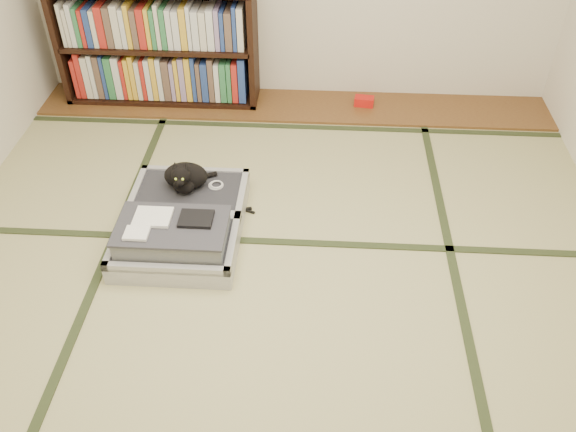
{
  "coord_description": "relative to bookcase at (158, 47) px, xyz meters",
  "views": [
    {
      "loc": [
        0.21,
        -2.27,
        2.45
      ],
      "look_at": [
        0.05,
        0.35,
        0.25
      ],
      "focal_mm": 38.0,
      "sensor_mm": 36.0,
      "label": 1
    }
  ],
  "objects": [
    {
      "name": "red_item",
      "position": [
        1.6,
        -0.04,
        -0.4
      ],
      "size": [
        0.16,
        0.11,
        0.07
      ],
      "primitive_type": "cube",
      "rotation": [
        0.0,
        0.0,
        -0.13
      ],
      "color": "red",
      "rests_on": "wood_strip"
    },
    {
      "name": "hanger",
      "position": [
        0.66,
        -1.4,
        -0.44
      ],
      "size": [
        0.4,
        0.25,
        0.01
      ],
      "color": "black",
      "rests_on": "floor"
    },
    {
      "name": "cable_coil",
      "position": [
        0.62,
        -1.32,
        -0.31
      ],
      "size": [
        0.1,
        0.1,
        0.02
      ],
      "color": "white",
      "rests_on": "suitcase"
    },
    {
      "name": "cat",
      "position": [
        0.44,
        -1.36,
        -0.22
      ],
      "size": [
        0.31,
        0.31,
        0.25
      ],
      "color": "black",
      "rests_on": "suitcase"
    },
    {
      "name": "floor",
      "position": [
        1.05,
        -2.07,
        -0.45
      ],
      "size": [
        4.5,
        4.5,
        0.0
      ],
      "primitive_type": "plane",
      "color": "#C7C784",
      "rests_on": "ground"
    },
    {
      "name": "bookcase",
      "position": [
        0.0,
        0.0,
        0.0
      ],
      "size": [
        1.51,
        0.34,
        0.97
      ],
      "color": "black",
      "rests_on": "wood_strip"
    },
    {
      "name": "suitcase",
      "position": [
        0.46,
        -1.65,
        -0.35
      ],
      "size": [
        0.7,
        0.94,
        0.28
      ],
      "color": "#B7B7BC",
      "rests_on": "floor"
    },
    {
      "name": "room_shell",
      "position": [
        1.05,
        -2.07,
        1.01
      ],
      "size": [
        4.5,
        4.5,
        4.5
      ],
      "color": "white",
      "rests_on": "ground"
    },
    {
      "name": "wood_strip",
      "position": [
        1.05,
        -0.07,
        -0.44
      ],
      "size": [
        4.0,
        0.5,
        0.02
      ],
      "primitive_type": "cube",
      "color": "brown",
      "rests_on": "ground"
    },
    {
      "name": "tatami_borders",
      "position": [
        1.05,
        -1.57,
        -0.45
      ],
      "size": [
        4.0,
        4.5,
        0.01
      ],
      "color": "#2D381E",
      "rests_on": "ground"
    }
  ]
}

